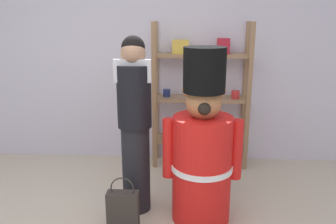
{
  "coord_description": "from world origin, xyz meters",
  "views": [
    {
      "loc": [
        0.5,
        -2.08,
        1.8
      ],
      "look_at": [
        0.35,
        0.79,
        1.0
      ],
      "focal_mm": 36.39,
      "sensor_mm": 36.0,
      "label": 1
    }
  ],
  "objects_px": {
    "merchandise_shelf": "(200,93)",
    "teddy_bear_guard": "(202,151)",
    "person_shopper": "(135,122)",
    "shopping_bag": "(123,210)"
  },
  "relations": [
    {
      "from": "merchandise_shelf",
      "to": "shopping_bag",
      "type": "relative_size",
      "value": 3.56
    },
    {
      "from": "teddy_bear_guard",
      "to": "person_shopper",
      "type": "relative_size",
      "value": 0.95
    },
    {
      "from": "teddy_bear_guard",
      "to": "person_shopper",
      "type": "height_order",
      "value": "person_shopper"
    },
    {
      "from": "merchandise_shelf",
      "to": "teddy_bear_guard",
      "type": "distance_m",
      "value": 1.28
    },
    {
      "from": "teddy_bear_guard",
      "to": "merchandise_shelf",
      "type": "bearing_deg",
      "value": 89.02
    },
    {
      "from": "teddy_bear_guard",
      "to": "shopping_bag",
      "type": "distance_m",
      "value": 0.86
    },
    {
      "from": "shopping_bag",
      "to": "person_shopper",
      "type": "bearing_deg",
      "value": 78.15
    },
    {
      "from": "merchandise_shelf",
      "to": "person_shopper",
      "type": "height_order",
      "value": "merchandise_shelf"
    },
    {
      "from": "merchandise_shelf",
      "to": "teddy_bear_guard",
      "type": "height_order",
      "value": "merchandise_shelf"
    },
    {
      "from": "person_shopper",
      "to": "teddy_bear_guard",
      "type": "bearing_deg",
      "value": -12.3
    }
  ]
}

